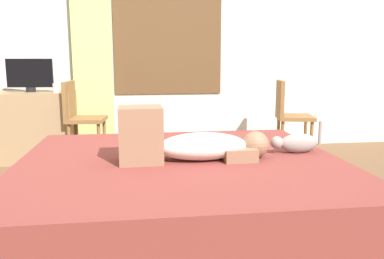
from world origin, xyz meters
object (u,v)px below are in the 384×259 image
desk (32,126)px  chair_by_desk (80,115)px  bed (181,195)px  chair_spare (289,113)px  cup (56,88)px  tv_monitor (30,75)px  person_lying (187,142)px  cat (296,143)px

desk → chair_by_desk: (0.54, -0.18, 0.14)m
bed → desk: bearing=125.3°
desk → chair_spare: size_ratio=1.05×
bed → cup: bearing=120.7°
bed → tv_monitor: (-1.39, 1.99, 0.69)m
person_lying → chair_spare: (1.33, 1.69, -0.07)m
cup → bed: bearing=-59.3°
person_lying → tv_monitor: tv_monitor is taller
person_lying → chair_by_desk: size_ratio=1.09×
cup → desk: bearing=156.8°
bed → cat: cat is taller
bed → cat: 0.84m
chair_by_desk → cup: bearing=166.9°
person_lying → cup: 2.22m
person_lying → cup: size_ratio=9.90×
cup → chair_by_desk: 0.37m
bed → chair_by_desk: size_ratio=2.40×
cup → chair_spare: (2.47, -0.20, -0.28)m
cat → cup: bearing=136.4°
person_lying → cup: bearing=121.1°
person_lying → desk: size_ratio=1.04×
cat → tv_monitor: size_ratio=0.75×
desk → chair_by_desk: chair_by_desk is taller
person_lying → cup: cup is taller
cat → tv_monitor: 2.93m
cat → chair_by_desk: chair_by_desk is taller
person_lying → cat: (0.75, 0.09, -0.05)m
desk → cup: (0.30, -0.13, 0.42)m
desk → tv_monitor: 0.55m
tv_monitor → cup: tv_monitor is taller
person_lying → tv_monitor: bearing=125.2°
bed → cup: size_ratio=21.81×
chair_by_desk → cat: bearing=-46.5°
person_lying → tv_monitor: size_ratio=1.95×
chair_by_desk → chair_spare: size_ratio=1.00×
tv_monitor → chair_by_desk: size_ratio=0.56×
bed → desk: size_ratio=2.29×
desk → cup: 0.53m
desk → cup: cup is taller
cat → chair_spare: chair_spare is taller
cat → cup: size_ratio=3.79×
person_lying → desk: bearing=125.6°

